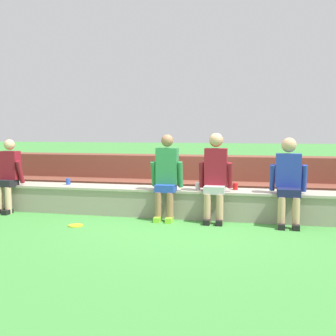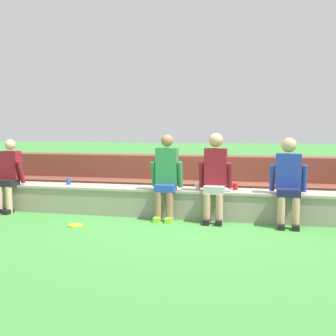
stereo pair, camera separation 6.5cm
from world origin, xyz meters
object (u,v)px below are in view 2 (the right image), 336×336
at_px(frisbee, 75,225).
at_px(person_far_right, 288,179).
at_px(water_bottle_mid_right, 5,176).
at_px(plastic_cup_right_end, 235,187).
at_px(plastic_cup_left_end, 198,186).
at_px(person_center, 166,175).
at_px(plastic_cup_middle, 69,181).
at_px(person_right_of_center, 215,174).
at_px(person_left_of_center, 9,174).

bearing_deg(frisbee, person_far_right, 14.18).
relative_size(water_bottle_mid_right, plastic_cup_right_end, 2.53).
height_order(person_far_right, plastic_cup_left_end, person_far_right).
bearing_deg(water_bottle_mid_right, person_center, -5.29).
bearing_deg(person_center, plastic_cup_right_end, 18.00).
distance_m(person_far_right, plastic_cup_middle, 3.84).
distance_m(person_right_of_center, plastic_cup_middle, 2.73).
height_order(person_center, frisbee, person_center).
relative_size(person_right_of_center, water_bottle_mid_right, 5.03).
height_order(person_far_right, plastic_cup_right_end, person_far_right).
xyz_separation_m(person_far_right, frisbee, (-3.16, -0.80, -0.71)).
xyz_separation_m(plastic_cup_right_end, frisbee, (-2.34, -1.13, -0.52)).
xyz_separation_m(plastic_cup_right_end, plastic_cup_left_end, (-0.61, -0.09, 0.00)).
relative_size(person_left_of_center, plastic_cup_left_end, 11.25).
xyz_separation_m(plastic_cup_right_end, plastic_cup_middle, (-3.00, -0.01, -0.00)).
relative_size(plastic_cup_right_end, plastic_cup_left_end, 0.96).
distance_m(person_left_of_center, plastic_cup_left_end, 3.38).
relative_size(plastic_cup_right_end, plastic_cup_middle, 1.00).
relative_size(person_left_of_center, plastic_cup_right_end, 11.66).
distance_m(person_right_of_center, plastic_cup_left_end, 0.45).
xyz_separation_m(person_right_of_center, frisbee, (-2.04, -0.81, -0.75)).
bearing_deg(water_bottle_mid_right, frisbee, -28.87).
bearing_deg(person_center, person_far_right, 0.80).
bearing_deg(person_left_of_center, person_right_of_center, 0.79).
relative_size(person_left_of_center, person_far_right, 0.96).
distance_m(person_center, water_bottle_mid_right, 3.20).
bearing_deg(water_bottle_mid_right, plastic_cup_middle, 2.26).
height_order(person_left_of_center, person_far_right, person_far_right).
bearing_deg(frisbee, plastic_cup_right_end, 25.73).
height_order(person_center, water_bottle_mid_right, person_center).
relative_size(plastic_cup_left_end, frisbee, 0.52).
bearing_deg(person_left_of_center, person_center, 0.33).
relative_size(person_left_of_center, frisbee, 5.87).
xyz_separation_m(plastic_cup_left_end, frisbee, (-1.73, -1.03, -0.52)).
xyz_separation_m(person_right_of_center, plastic_cup_right_end, (0.30, 0.32, -0.23)).
xyz_separation_m(person_left_of_center, plastic_cup_middle, (0.98, 0.36, -0.15)).
bearing_deg(plastic_cup_middle, person_center, -10.22).
height_order(person_far_right, water_bottle_mid_right, person_far_right).
bearing_deg(plastic_cup_right_end, plastic_cup_left_end, -171.30).
height_order(person_right_of_center, plastic_cup_middle, person_right_of_center).
bearing_deg(person_far_right, person_left_of_center, -179.48).
bearing_deg(plastic_cup_left_end, plastic_cup_right_end, 8.70).
xyz_separation_m(person_right_of_center, plastic_cup_left_end, (-0.31, 0.23, -0.23)).
relative_size(person_far_right, frisbee, 6.09).
height_order(person_left_of_center, plastic_cup_left_end, person_left_of_center).
bearing_deg(frisbee, water_bottle_mid_right, 151.13).
bearing_deg(person_right_of_center, plastic_cup_left_end, 144.00).
height_order(person_left_of_center, plastic_cup_middle, person_left_of_center).
relative_size(person_left_of_center, water_bottle_mid_right, 4.61).
bearing_deg(person_far_right, water_bottle_mid_right, 176.99).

